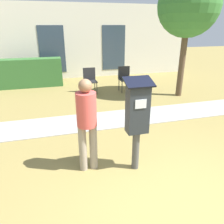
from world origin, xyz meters
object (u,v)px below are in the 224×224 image
(parking_meter, at_px, (137,114))
(outdoor_chair_middle, at_px, (125,77))
(person_standing, at_px, (87,119))
(outdoor_chair_left, at_px, (90,79))

(parking_meter, xyz_separation_m, outdoor_chair_middle, (1.34, 4.59, -0.49))
(person_standing, xyz_separation_m, outdoor_chair_middle, (2.12, 4.40, -0.40))
(person_standing, height_order, outdoor_chair_middle, person_standing)
(person_standing, bearing_deg, outdoor_chair_left, 88.91)
(person_standing, height_order, outdoor_chair_left, person_standing)
(person_standing, relative_size, outdoor_chair_middle, 1.76)
(parking_meter, height_order, person_standing, parking_meter)
(outdoor_chair_left, height_order, outdoor_chair_middle, same)
(parking_meter, distance_m, outdoor_chair_middle, 4.81)
(outdoor_chair_middle, bearing_deg, outdoor_chair_left, -163.73)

